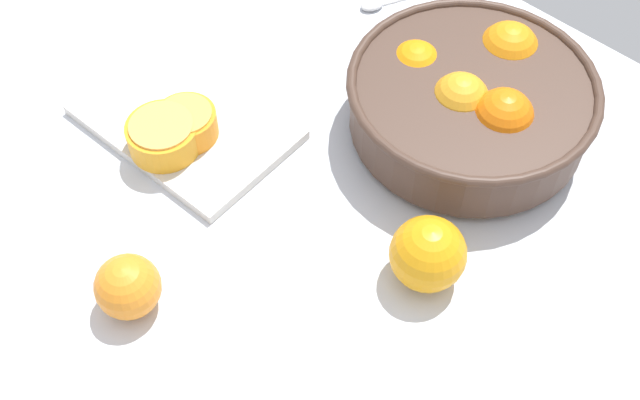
{
  "coord_description": "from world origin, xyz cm",
  "views": [
    {
      "loc": [
        28.04,
        -35.55,
        72.04
      ],
      "look_at": [
        -3.95,
        -1.27,
        7.84
      ],
      "focal_mm": 44.53,
      "sensor_mm": 36.0,
      "label": 1
    }
  ],
  "objects": [
    {
      "name": "loose_orange_1",
      "position": [
        6.74,
        3.31,
        3.98
      ],
      "size": [
        7.96,
        7.96,
        7.96
      ],
      "primitive_type": "sphere",
      "color": "orange",
      "rests_on": "ground_plane"
    },
    {
      "name": "orange_half_0",
      "position": [
        -25.63,
        -4.35,
        3.18
      ],
      "size": [
        8.31,
        8.31,
        3.85
      ],
      "color": "orange",
      "rests_on": "cutting_board"
    },
    {
      "name": "fruit_bowl",
      "position": [
        -2.53,
        22.7,
        4.73
      ],
      "size": [
        28.93,
        28.93,
        9.99
      ],
      "color": "#473328",
      "rests_on": "ground_plane"
    },
    {
      "name": "orange_half_1",
      "position": [
        -25.11,
        -1.26,
        3.12
      ],
      "size": [
        7.1,
        7.1,
        3.74
      ],
      "color": "orange",
      "rests_on": "cutting_board"
    },
    {
      "name": "ground_plane",
      "position": [
        0.0,
        0.0,
        -1.5
      ],
      "size": [
        134.56,
        93.78,
        3.0
      ],
      "primitive_type": "cube",
      "color": "silver"
    },
    {
      "name": "cutting_board",
      "position": [
        -27.29,
        -0.09,
        0.64
      ],
      "size": [
        25.89,
        17.55,
        1.28
      ],
      "primitive_type": "cube",
      "rotation": [
        0.0,
        0.0,
        0.04
      ],
      "color": "beige",
      "rests_on": "ground_plane"
    },
    {
      "name": "loose_orange_0",
      "position": [
        -12.87,
        -19.72,
        3.35
      ],
      "size": [
        6.7,
        6.7,
        6.7
      ],
      "primitive_type": "sphere",
      "color": "orange",
      "rests_on": "ground_plane"
    }
  ]
}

